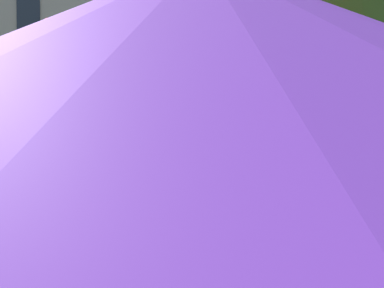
% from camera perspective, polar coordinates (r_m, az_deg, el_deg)
% --- Properties ---
extents(ground_plane, '(120.00, 120.00, 0.00)m').
position_cam_1_polar(ground_plane, '(10.85, -19.46, -7.99)').
color(ground_plane, '#424244').
extents(sidewalk_far, '(56.00, 3.60, 0.12)m').
position_cam_1_polar(sidewalk_far, '(17.57, -17.32, -4.17)').
color(sidewalk_far, '#B2ADA3').
rests_on(sidewalk_far, ground).
extents(apartment_building, '(42.47, 12.08, 19.20)m').
position_cam_1_polar(apartment_building, '(26.83, -16.40, 18.39)').
color(apartment_building, gray).
rests_on(apartment_building, ground).
extents(pickup_red, '(5.10, 2.12, 2.20)m').
position_cam_1_polar(pickup_red, '(14.61, -24.18, -1.56)').
color(pickup_red, '#B21E19').
rests_on(pickup_red, ground).
extents(pickup_silver, '(5.10, 2.12, 2.20)m').
position_cam_1_polar(pickup_silver, '(14.81, 0.06, -1.39)').
color(pickup_silver, '#A8AAB2').
rests_on(pickup_silver, ground).
extents(sedan_white, '(4.40, 1.98, 1.78)m').
position_cam_1_polar(sedan_white, '(17.33, 20.03, -1.32)').
color(sedan_white, silver).
rests_on(sedan_white, ground).
extents(patio_umbrella, '(3.55, 3.29, 2.28)m').
position_cam_1_polar(patio_umbrella, '(1.68, -22.19, 7.53)').
color(patio_umbrella, silver).
rests_on(patio_umbrella, ground).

